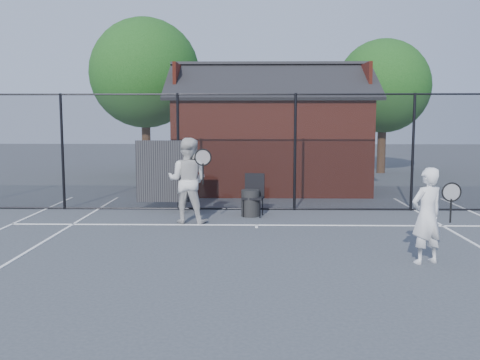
{
  "coord_description": "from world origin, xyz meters",
  "views": [
    {
      "loc": [
        -0.11,
        -8.68,
        2.38
      ],
      "look_at": [
        -0.35,
        2.26,
        1.1
      ],
      "focal_mm": 40.0,
      "sensor_mm": 36.0,
      "label": 1
    }
  ],
  "objects_px": {
    "clubhouse": "(270,141)",
    "chair_right": "(253,196)",
    "player_back": "(188,180)",
    "chair_left": "(189,194)",
    "waste_bin": "(250,203)",
    "player_front": "(427,215)"
  },
  "relations": [
    {
      "from": "chair_left",
      "to": "chair_right",
      "type": "distance_m",
      "value": 1.69
    },
    {
      "from": "clubhouse",
      "to": "chair_right",
      "type": "height_order",
      "value": "clubhouse"
    },
    {
      "from": "clubhouse",
      "to": "chair_right",
      "type": "bearing_deg",
      "value": -96.63
    },
    {
      "from": "waste_bin",
      "to": "player_front",
      "type": "bearing_deg",
      "value": -55.19
    },
    {
      "from": "chair_left",
      "to": "chair_right",
      "type": "bearing_deg",
      "value": -31.83
    },
    {
      "from": "player_front",
      "to": "clubhouse",
      "type": "bearing_deg",
      "value": 103.95
    },
    {
      "from": "player_front",
      "to": "player_back",
      "type": "height_order",
      "value": "player_back"
    },
    {
      "from": "player_front",
      "to": "waste_bin",
      "type": "distance_m",
      "value": 5.08
    },
    {
      "from": "clubhouse",
      "to": "chair_left",
      "type": "height_order",
      "value": "clubhouse"
    },
    {
      "from": "player_front",
      "to": "waste_bin",
      "type": "height_order",
      "value": "player_front"
    },
    {
      "from": "chair_right",
      "to": "waste_bin",
      "type": "xyz_separation_m",
      "value": [
        -0.07,
        0.0,
        -0.18
      ]
    },
    {
      "from": "waste_bin",
      "to": "chair_right",
      "type": "bearing_deg",
      "value": 0.0
    },
    {
      "from": "chair_left",
      "to": "chair_right",
      "type": "relative_size",
      "value": 0.92
    },
    {
      "from": "player_back",
      "to": "chair_left",
      "type": "distance_m",
      "value": 1.4
    },
    {
      "from": "chair_left",
      "to": "chair_right",
      "type": "xyz_separation_m",
      "value": [
        1.61,
        -0.5,
        0.04
      ]
    },
    {
      "from": "player_back",
      "to": "waste_bin",
      "type": "relative_size",
      "value": 2.99
    },
    {
      "from": "player_back",
      "to": "chair_right",
      "type": "relative_size",
      "value": 1.92
    },
    {
      "from": "player_back",
      "to": "chair_right",
      "type": "height_order",
      "value": "player_back"
    },
    {
      "from": "player_front",
      "to": "chair_left",
      "type": "height_order",
      "value": "player_front"
    },
    {
      "from": "clubhouse",
      "to": "player_front",
      "type": "xyz_separation_m",
      "value": [
        2.25,
        -9.05,
        -0.81
      ]
    },
    {
      "from": "chair_left",
      "to": "waste_bin",
      "type": "distance_m",
      "value": 1.63
    },
    {
      "from": "chair_right",
      "to": "waste_bin",
      "type": "relative_size",
      "value": 1.56
    }
  ]
}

